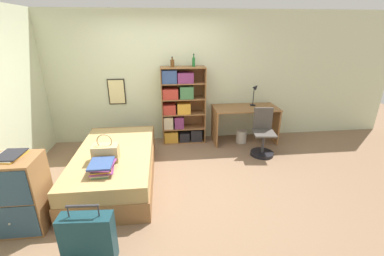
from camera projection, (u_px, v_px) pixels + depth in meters
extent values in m
plane|color=#84664C|center=(165.00, 177.00, 4.15)|extent=(14.00, 14.00, 0.00)
cube|color=beige|center=(161.00, 79.00, 5.19)|extent=(10.00, 0.06, 2.60)
cube|color=black|center=(117.00, 92.00, 5.15)|extent=(0.34, 0.02, 0.51)
cube|color=beige|center=(117.00, 92.00, 5.14)|extent=(0.30, 0.01, 0.47)
cube|color=olive|center=(116.00, 172.00, 4.02)|extent=(1.15, 2.09, 0.29)
cube|color=tan|center=(114.00, 158.00, 3.93)|extent=(1.12, 2.06, 0.21)
cube|color=olive|center=(124.00, 140.00, 4.93)|extent=(1.15, 0.04, 0.50)
cube|color=tan|center=(106.00, 153.00, 3.58)|extent=(0.35, 0.22, 0.23)
torus|color=tan|center=(104.00, 141.00, 3.52)|extent=(0.21, 0.02, 0.21)
cube|color=#427A4C|center=(102.00, 172.00, 3.31)|extent=(0.21, 0.31, 0.01)
cube|color=beige|center=(102.00, 171.00, 3.31)|extent=(0.24, 0.33, 0.02)
cube|color=#427A4C|center=(101.00, 169.00, 3.32)|extent=(0.21, 0.34, 0.02)
cube|color=#7A336B|center=(102.00, 169.00, 3.29)|extent=(0.32, 0.37, 0.01)
cube|color=gold|center=(102.00, 168.00, 3.28)|extent=(0.26, 0.31, 0.02)
cube|color=#232328|center=(102.00, 166.00, 3.29)|extent=(0.28, 0.34, 0.02)
cube|color=#7A336B|center=(103.00, 165.00, 3.28)|extent=(0.32, 0.38, 0.01)
cube|color=#334C84|center=(101.00, 163.00, 3.29)|extent=(0.29, 0.35, 0.02)
cube|color=#143842|center=(88.00, 239.00, 2.56)|extent=(0.53, 0.21, 0.56)
cylinder|color=#2D2D33|center=(68.00, 212.00, 2.43)|extent=(0.01, 0.01, 0.12)
cylinder|color=#2D2D33|center=(98.00, 211.00, 2.44)|extent=(0.01, 0.01, 0.12)
cube|color=#2D2D33|center=(82.00, 206.00, 2.41)|extent=(0.31, 0.04, 0.02)
cube|color=olive|center=(16.00, 194.00, 2.96)|extent=(0.63, 0.46, 0.91)
cube|color=#284256|center=(10.00, 223.00, 2.82)|extent=(0.59, 0.01, 0.41)
sphere|color=#B2A893|center=(9.00, 224.00, 2.81)|extent=(0.02, 0.02, 0.02)
cube|color=gold|center=(8.00, 157.00, 2.83)|extent=(0.33, 0.36, 0.01)
cube|color=silver|center=(7.00, 156.00, 2.82)|extent=(0.29, 0.33, 0.01)
cube|color=#232328|center=(10.00, 155.00, 2.83)|extent=(0.26, 0.33, 0.01)
cube|color=olive|center=(162.00, 106.00, 5.18)|extent=(0.02, 0.34, 1.56)
cube|color=olive|center=(204.00, 105.00, 5.26)|extent=(0.02, 0.34, 1.56)
cube|color=olive|center=(183.00, 104.00, 5.37)|extent=(0.88, 0.01, 1.56)
cube|color=olive|center=(184.00, 140.00, 5.50)|extent=(0.84, 0.34, 0.02)
cube|color=olive|center=(184.00, 127.00, 5.39)|extent=(0.84, 0.34, 0.02)
cube|color=olive|center=(183.00, 113.00, 5.28)|extent=(0.84, 0.34, 0.02)
cube|color=olive|center=(183.00, 98.00, 5.16)|extent=(0.84, 0.34, 0.02)
cube|color=olive|center=(183.00, 83.00, 5.05)|extent=(0.84, 0.34, 0.02)
cube|color=olive|center=(183.00, 67.00, 4.94)|extent=(0.84, 0.34, 0.02)
cube|color=gold|center=(171.00, 136.00, 5.41)|extent=(0.28, 0.26, 0.23)
cube|color=#232328|center=(184.00, 136.00, 5.44)|extent=(0.20, 0.26, 0.19)
cube|color=#232328|center=(196.00, 134.00, 5.46)|extent=(0.23, 0.26, 0.25)
cube|color=beige|center=(168.00, 122.00, 5.29)|extent=(0.19, 0.26, 0.25)
cube|color=#7A336B|center=(179.00, 122.00, 5.31)|extent=(0.18, 0.26, 0.24)
cube|color=#B2382D|center=(169.00, 109.00, 5.19)|extent=(0.25, 0.26, 0.20)
cube|color=gold|center=(184.00, 108.00, 5.22)|extent=(0.26, 0.26, 0.21)
cube|color=#B2382D|center=(170.00, 93.00, 5.08)|extent=(0.30, 0.26, 0.20)
cube|color=#427A4C|center=(186.00, 92.00, 5.11)|extent=(0.26, 0.26, 0.24)
cube|color=#334C84|center=(169.00, 76.00, 4.96)|extent=(0.28, 0.26, 0.25)
cube|color=#7A336B|center=(185.00, 77.00, 5.00)|extent=(0.31, 0.26, 0.20)
cylinder|color=brown|center=(172.00, 63.00, 4.91)|extent=(0.08, 0.08, 0.13)
cylinder|color=brown|center=(172.00, 59.00, 4.88)|extent=(0.03, 0.03, 0.04)
cylinder|color=#232328|center=(172.00, 57.00, 4.87)|extent=(0.03, 0.03, 0.02)
cylinder|color=#1E6B2D|center=(194.00, 62.00, 4.95)|extent=(0.06, 0.06, 0.17)
cylinder|color=#1E6B2D|center=(194.00, 56.00, 4.91)|extent=(0.02, 0.02, 0.05)
cylinder|color=#232328|center=(194.00, 54.00, 4.89)|extent=(0.03, 0.03, 0.02)
cube|color=olive|center=(246.00, 108.00, 5.23)|extent=(1.31, 0.63, 0.02)
cube|color=olive|center=(214.00, 126.00, 5.30)|extent=(0.03, 0.59, 0.72)
cube|color=olive|center=(273.00, 124.00, 5.43)|extent=(0.03, 0.59, 0.72)
cylinder|color=black|center=(253.00, 105.00, 5.35)|extent=(0.12, 0.12, 0.02)
cylinder|color=black|center=(253.00, 97.00, 5.28)|extent=(0.02, 0.02, 0.35)
cone|color=black|center=(256.00, 87.00, 5.22)|extent=(0.14, 0.10, 0.14)
cylinder|color=black|center=(262.00, 153.00, 4.87)|extent=(0.43, 0.43, 0.06)
cylinder|color=#333338|center=(263.00, 145.00, 4.80)|extent=(0.05, 0.05, 0.43)
cube|color=#47423D|center=(264.00, 133.00, 4.72)|extent=(0.44, 0.44, 0.03)
cube|color=#47423D|center=(263.00, 118.00, 4.80)|extent=(0.35, 0.08, 0.42)
cylinder|color=#B7B2A8|center=(241.00, 136.00, 5.38)|extent=(0.22, 0.22, 0.26)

